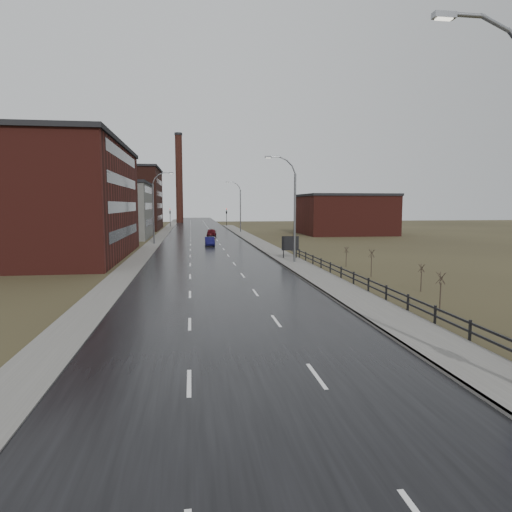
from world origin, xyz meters
name	(u,v)px	position (x,y,z in m)	size (l,w,h in m)	color
ground	(274,437)	(0.00, 0.00, 0.00)	(320.00, 320.00, 0.00)	#2D2819
road	(205,245)	(0.00, 60.00, 0.03)	(14.00, 300.00, 0.06)	black
sidewalk_right	(295,264)	(8.60, 35.00, 0.09)	(3.20, 180.00, 0.18)	#595651
curb_right	(280,264)	(7.08, 35.00, 0.09)	(0.16, 180.00, 0.18)	slate
sidewalk_left	(152,245)	(-8.20, 60.00, 0.06)	(2.40, 260.00, 0.12)	#595651
warehouse_near	(27,200)	(-20.99, 45.00, 6.76)	(22.44, 28.56, 13.50)	#471914
warehouse_mid	(106,210)	(-17.99, 78.00, 5.26)	(16.32, 20.40, 10.50)	slate
warehouse_far	(107,199)	(-22.99, 108.00, 7.76)	(26.52, 24.48, 15.50)	#331611
building_right	(345,214)	(30.30, 82.00, 4.26)	(18.36, 16.32, 8.50)	#471914
smokestack	(179,178)	(-6.00, 150.00, 15.50)	(2.70, 2.70, 30.70)	#331611
streetlight_right_mid	(292,209)	(8.50, 36.00, 5.84)	(3.36, 0.28, 11.35)	slate
streetlight_left	(155,207)	(-7.70, 62.00, 5.84)	(3.36, 0.28, 11.35)	slate
streetlight_right_far	(239,207)	(8.50, 90.00, 5.84)	(3.36, 0.28, 11.35)	slate
guardrail	(372,285)	(10.30, 18.31, 0.71)	(0.10, 53.05, 1.10)	black
shrub_c	(440,291)	(12.30, 12.99, 1.25)	(0.56, 0.59, 2.34)	#382D23
shrub_d	(421,277)	(14.31, 19.04, 1.07)	(0.48, 0.51, 2.01)	#382D23
shrub_e	(371,262)	(13.38, 26.03, 1.29)	(0.57, 0.60, 2.42)	#382D23
shrub_f	(346,256)	(13.41, 32.64, 1.07)	(0.48, 0.51, 2.02)	#382D23
billboard	(290,244)	(9.10, 39.54, 1.78)	(2.00, 0.17, 2.69)	black
traffic_light_left	(170,211)	(-8.00, 120.00, 4.60)	(0.58, 2.73, 5.30)	black
traffic_light_right	(226,210)	(8.00, 120.00, 4.60)	(0.58, 2.73, 5.30)	black
car_near	(210,242)	(0.60, 57.51, 0.68)	(1.43, 4.11, 1.35)	#0C0B3A
car_far	(212,233)	(1.83, 78.68, 0.79)	(1.85, 4.61, 1.57)	#440B11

